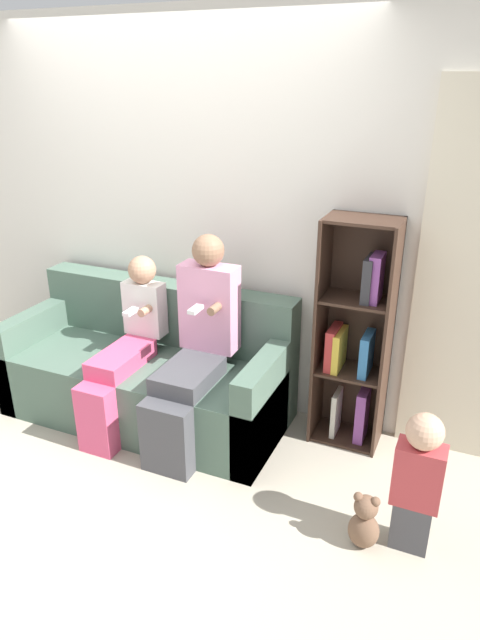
{
  "coord_description": "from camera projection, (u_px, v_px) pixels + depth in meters",
  "views": [
    {
      "loc": [
        1.87,
        -2.35,
        2.17
      ],
      "look_at": [
        0.59,
        0.55,
        0.79
      ],
      "focal_mm": 32.0,
      "sensor_mm": 36.0,
      "label": 1
    }
  ],
  "objects": [
    {
      "name": "adult_seated",
      "position": [
        196.0,
        344.0,
        3.45
      ],
      "size": [
        0.36,
        0.74,
        1.29
      ],
      "color": "#47474C",
      "rests_on": "ground_plane"
    },
    {
      "name": "teddy_bear",
      "position": [
        364.0,
        522.0,
        2.79
      ],
      "size": [
        0.16,
        0.13,
        0.31
      ],
      "color": "brown",
      "rests_on": "ground_plane"
    },
    {
      "name": "child_seated",
      "position": [
        125.0,
        348.0,
        3.64
      ],
      "size": [
        0.27,
        0.76,
        1.09
      ],
      "color": "#DB4C75",
      "rests_on": "ground_plane"
    },
    {
      "name": "couch",
      "position": [
        149.0,
        373.0,
        3.86
      ],
      "size": [
        1.88,
        0.82,
        0.87
      ],
      "color": "#4C6656",
      "rests_on": "ground_plane"
    },
    {
      "name": "ground_plane",
      "position": [
        117.0,
        455.0,
        3.52
      ],
      "size": [
        14.0,
        14.0,
        0.0
      ],
      "primitive_type": "plane",
      "color": "#B2A893"
    },
    {
      "name": "back_wall",
      "position": [
        183.0,
        218.0,
        3.82
      ],
      "size": [
        10.0,
        0.06,
        2.55
      ],
      "color": "silver",
      "rests_on": "ground_plane"
    },
    {
      "name": "curtain_panel",
      "position": [
        480.0,
        286.0,
        3.15
      ],
      "size": [
        0.7,
        0.04,
        2.18
      ],
      "color": "beige",
      "rests_on": "ground_plane"
    },
    {
      "name": "toddler_standing",
      "position": [
        418.0,
        480.0,
        2.7
      ],
      "size": [
        0.23,
        0.18,
        0.76
      ],
      "color": "#47474C",
      "rests_on": "ground_plane"
    },
    {
      "name": "bookshelf",
      "position": [
        355.0,
        339.0,
        3.45
      ],
      "size": [
        0.43,
        0.31,
        1.44
      ],
      "color": "#3D281E",
      "rests_on": "ground_plane"
    }
  ]
}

